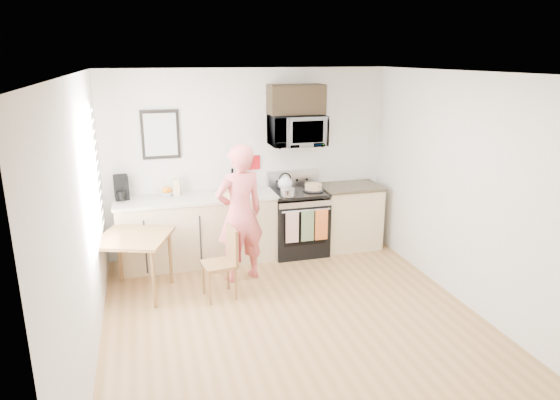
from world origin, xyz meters
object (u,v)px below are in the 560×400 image
object	(u,v)px
microwave	(297,130)
chair	(229,252)
dining_table	(134,243)
range	(298,223)
cake	(313,187)
person	(240,214)

from	to	relation	value
microwave	chair	world-z (taller)	microwave
dining_table	chair	distance (m)	1.11
range	chair	size ratio (longest dim) A/B	1.36
chair	dining_table	bearing A→B (deg)	155.41
microwave	chair	bearing A→B (deg)	-135.21
cake	person	bearing A→B (deg)	-152.46
microwave	person	world-z (taller)	microwave
dining_table	cake	size ratio (longest dim) A/B	3.00
person	cake	bearing A→B (deg)	-167.31
person	range	bearing A→B (deg)	-160.52
microwave	chair	xyz separation A→B (m)	(-1.20, -1.19, -1.21)
cake	range	bearing A→B (deg)	166.05
microwave	cake	distance (m)	0.83
person	chair	world-z (taller)	person
cake	chair	bearing A→B (deg)	-143.59
person	cake	distance (m)	1.33
chair	cake	xyz separation A→B (m)	(1.40, 1.03, 0.42)
chair	person	bearing A→B (deg)	54.65
range	person	distance (m)	1.26
dining_table	microwave	bearing A→B (deg)	20.81
chair	cake	bearing A→B (deg)	29.22
microwave	dining_table	distance (m)	2.66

